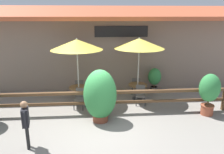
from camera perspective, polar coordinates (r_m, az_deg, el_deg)
name	(u,v)px	position (r m, az deg, el deg)	size (l,w,h in m)	color
ground_plane	(100,127)	(7.87, -3.26, -12.87)	(60.00, 60.00, 0.00)	gray
building_facade	(97,48)	(11.12, -3.88, 7.50)	(14.28, 1.49, 4.23)	gray
patio_railing	(99,97)	(8.53, -3.48, -5.37)	(10.40, 0.14, 0.95)	brown
patio_umbrella_near	(77,45)	(9.39, -9.19, 8.35)	(2.21, 2.21, 2.84)	#B7B2A8
dining_table_near	(79,90)	(9.85, -8.68, -3.36)	(0.86, 0.86, 0.71)	brown
chair_near_streetside	(80,97)	(9.23, -8.39, -5.30)	(0.50, 0.50, 0.85)	#514C47
chair_near_wallside	(79,87)	(10.54, -8.54, -2.59)	(0.46, 0.46, 0.85)	#514C47
patio_umbrella_middle	(139,43)	(9.72, 7.11, 8.69)	(2.21, 2.21, 2.84)	#B7B2A8
dining_table_middle	(138,87)	(10.17, 6.72, -2.67)	(0.86, 0.86, 0.71)	brown
chair_middle_streetside	(140,94)	(9.61, 7.45, -4.39)	(0.47, 0.47, 0.85)	#514C47
chair_middle_wallside	(136,85)	(10.80, 6.33, -2.05)	(0.51, 0.51, 0.85)	#514C47
potted_plant_small_flowering	(100,95)	(7.88, -3.13, -4.84)	(1.19, 1.07, 1.95)	brown
potted_plant_entrance_palm	(209,91)	(9.17, 24.08, -3.33)	(0.79, 0.72, 1.66)	#9E4C33
potted_plant_corner_fern	(155,78)	(11.29, 11.05, -0.14)	(0.66, 0.60, 1.21)	#564C47
pedestrian	(26,119)	(6.77, -21.66, -10.04)	(0.27, 0.52, 1.48)	black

